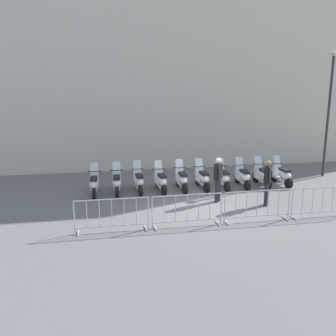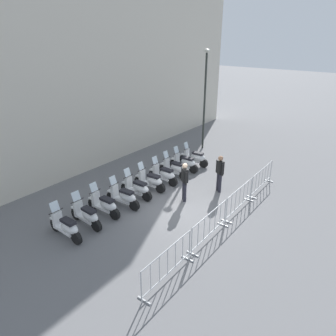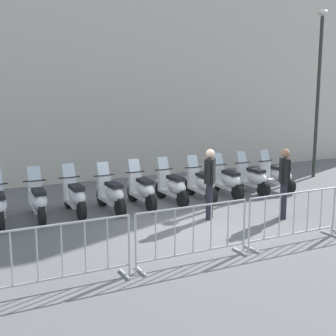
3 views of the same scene
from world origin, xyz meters
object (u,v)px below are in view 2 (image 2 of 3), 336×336
object	(u,v)px
barrier_segment_2	(240,199)
barrier_segment_1	(210,226)
street_lamp	(205,91)
barrier_segment_3	(262,179)
motorcycle_8	(185,163)
barrier_segment_0	(168,264)
motorcycle_0	(66,227)
motorcycle_4	(137,188)
motorcycle_1	(87,215)
motorcycle_2	(105,205)
officer_near_row_end	(220,172)
motorcycle_9	(195,158)
motorcycle_6	(164,174)
motorcycle_7	(175,168)
officer_mid_plaza	(185,180)
motorcycle_3	(124,197)
motorcycle_5	(151,181)

from	to	relation	value
barrier_segment_2	barrier_segment_1	bearing A→B (deg)	-175.76
street_lamp	barrier_segment_3	bearing A→B (deg)	-118.50
motorcycle_8	barrier_segment_0	xyz separation A→B (m)	(-6.49, -4.51, 0.07)
motorcycle_0	barrier_segment_2	distance (m)	6.66
motorcycle_4	barrier_segment_0	size ratio (longest dim) A/B	0.75
motorcycle_1	motorcycle_2	world-z (taller)	same
barrier_segment_2	officer_near_row_end	xyz separation A→B (m)	(0.90, 1.54, 0.45)
street_lamp	officer_near_row_end	world-z (taller)	street_lamp
street_lamp	motorcycle_9	bearing A→B (deg)	-152.75
barrier_segment_0	barrier_segment_3	size ratio (longest dim) A/B	1.00
motorcycle_6	motorcycle_7	bearing A→B (deg)	6.72
motorcycle_7	barrier_segment_2	xyz separation A→B (m)	(-0.80, -4.08, 0.07)
motorcycle_1	barrier_segment_0	distance (m)	4.05
motorcycle_9	motorcycle_4	bearing A→B (deg)	-176.32
motorcycle_8	street_lamp	world-z (taller)	street_lamp
officer_mid_plaza	officer_near_row_end	bearing A→B (deg)	-20.78
motorcycle_7	officer_mid_plaza	bearing A→B (deg)	-130.25
motorcycle_8	officer_mid_plaza	world-z (taller)	officer_mid_plaza
motorcycle_4	street_lamp	bearing A→B (deg)	12.96
motorcycle_2	officer_near_row_end	size ratio (longest dim) A/B	1.00
motorcycle_0	officer_near_row_end	xyz separation A→B (m)	(6.51, -2.05, 0.53)
motorcycle_2	motorcycle_7	size ratio (longest dim) A/B	1.00
motorcycle_0	officer_mid_plaza	world-z (taller)	officer_mid_plaza
motorcycle_3	motorcycle_8	xyz separation A→B (m)	(4.57, 0.42, 0.00)
officer_mid_plaza	motorcycle_4	bearing A→B (deg)	123.82
motorcycle_5	motorcycle_2	bearing A→B (deg)	-176.81
officer_mid_plaza	street_lamp	bearing A→B (deg)	28.91
motorcycle_3	officer_near_row_end	distance (m)	4.38
motorcycle_6	motorcycle_2	bearing A→B (deg)	-177.49
motorcycle_9	officer_mid_plaza	size ratio (longest dim) A/B	1.00
motorcycle_4	barrier_segment_3	distance (m)	5.71
motorcycle_0	street_lamp	distance (m)	11.52
motorcycle_1	motorcycle_8	world-z (taller)	same
motorcycle_8	officer_mid_plaza	xyz separation A→B (m)	(-2.52, -1.97, 0.53)
motorcycle_2	motorcycle_9	world-z (taller)	same
motorcycle_1	motorcycle_3	size ratio (longest dim) A/B	1.00
barrier_segment_3	officer_mid_plaza	xyz separation A→B (m)	(-3.19, 2.01, 0.45)
motorcycle_2	barrier_segment_1	bearing A→B (deg)	-70.69
motorcycle_9	barrier_segment_0	size ratio (longest dim) A/B	0.75
motorcycle_4	barrier_segment_0	bearing A→B (deg)	-123.59
street_lamp	motorcycle_2	bearing A→B (deg)	-169.10
motorcycle_4	motorcycle_9	distance (m)	4.60
motorcycle_0	barrier_segment_2	xyz separation A→B (m)	(5.61, -3.60, 0.07)
motorcycle_1	motorcycle_7	xyz separation A→B (m)	(5.50, 0.39, 0.00)
motorcycle_2	barrier_segment_0	size ratio (longest dim) A/B	0.75
motorcycle_3	barrier_segment_3	size ratio (longest dim) A/B	0.75
motorcycle_3	officer_near_row_end	world-z (taller)	officer_near_row_end
motorcycle_6	barrier_segment_3	bearing A→B (deg)	-56.65
motorcycle_8	motorcycle_0	bearing A→B (deg)	-175.64
motorcycle_5	barrier_segment_0	size ratio (longest dim) A/B	0.75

